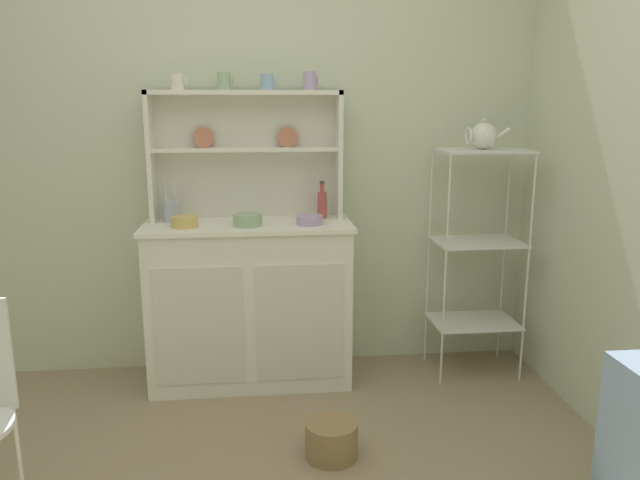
% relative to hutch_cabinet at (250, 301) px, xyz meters
% --- Properties ---
extents(wall_back, '(3.84, 0.05, 2.50)m').
position_rel_hutch_cabinet_xyz_m(wall_back, '(-0.01, 0.26, 0.80)').
color(wall_back, beige).
rests_on(wall_back, ground).
extents(hutch_cabinet, '(1.08, 0.45, 0.87)m').
position_rel_hutch_cabinet_xyz_m(hutch_cabinet, '(0.00, 0.00, 0.00)').
color(hutch_cabinet, white).
rests_on(hutch_cabinet, ground).
extents(hutch_shelf_unit, '(1.00, 0.18, 0.67)m').
position_rel_hutch_cabinet_xyz_m(hutch_shelf_unit, '(-0.00, 0.16, 0.82)').
color(hutch_shelf_unit, silver).
rests_on(hutch_shelf_unit, hutch_cabinet).
extents(bakers_rack, '(0.47, 0.33, 1.24)m').
position_rel_hutch_cabinet_xyz_m(bakers_rack, '(1.24, -0.02, 0.32)').
color(bakers_rack, silver).
rests_on(bakers_rack, ground).
extents(floor_basket, '(0.22, 0.22, 0.16)m').
position_rel_hutch_cabinet_xyz_m(floor_basket, '(0.34, -0.79, -0.37)').
color(floor_basket, '#93754C').
rests_on(floor_basket, ground).
extents(cup_cream_0, '(0.08, 0.07, 0.08)m').
position_rel_hutch_cabinet_xyz_m(cup_cream_0, '(-0.34, 0.12, 1.14)').
color(cup_cream_0, silver).
rests_on(cup_cream_0, hutch_shelf_unit).
extents(cup_sage_1, '(0.08, 0.07, 0.09)m').
position_rel_hutch_cabinet_xyz_m(cup_sage_1, '(-0.10, 0.12, 1.14)').
color(cup_sage_1, '#9EB78E').
rests_on(cup_sage_1, hutch_shelf_unit).
extents(cup_sky_2, '(0.08, 0.07, 0.08)m').
position_rel_hutch_cabinet_xyz_m(cup_sky_2, '(0.12, 0.12, 1.14)').
color(cup_sky_2, '#8EB2D1').
rests_on(cup_sky_2, hutch_shelf_unit).
extents(cup_lilac_3, '(0.08, 0.06, 0.09)m').
position_rel_hutch_cabinet_xyz_m(cup_lilac_3, '(0.34, 0.12, 1.14)').
color(cup_lilac_3, '#B79ECC').
rests_on(cup_lilac_3, hutch_shelf_unit).
extents(bowl_mixing_large, '(0.13, 0.13, 0.06)m').
position_rel_hutch_cabinet_xyz_m(bowl_mixing_large, '(-0.31, -0.07, 0.45)').
color(bowl_mixing_large, '#DBB760').
rests_on(bowl_mixing_large, hutch_cabinet).
extents(bowl_floral_medium, '(0.15, 0.15, 0.06)m').
position_rel_hutch_cabinet_xyz_m(bowl_floral_medium, '(0.00, -0.07, 0.46)').
color(bowl_floral_medium, '#9EB78E').
rests_on(bowl_floral_medium, hutch_cabinet).
extents(bowl_cream_small, '(0.14, 0.14, 0.05)m').
position_rel_hutch_cabinet_xyz_m(bowl_cream_small, '(0.31, -0.07, 0.45)').
color(bowl_cream_small, '#B79ECC').
rests_on(bowl_cream_small, hutch_cabinet).
extents(jam_bottle, '(0.05, 0.05, 0.20)m').
position_rel_hutch_cabinet_xyz_m(jam_bottle, '(0.40, 0.09, 0.50)').
color(jam_bottle, '#B74C47').
rests_on(jam_bottle, hutch_cabinet).
extents(utensil_jar, '(0.08, 0.08, 0.24)m').
position_rel_hutch_cabinet_xyz_m(utensil_jar, '(-0.40, 0.08, 0.48)').
color(utensil_jar, '#B2B7C6').
rests_on(utensil_jar, hutch_cabinet).
extents(porcelain_teapot, '(0.23, 0.14, 0.16)m').
position_rel_hutch_cabinet_xyz_m(porcelain_teapot, '(1.23, -0.02, 0.87)').
color(porcelain_teapot, white).
rests_on(porcelain_teapot, bakers_rack).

